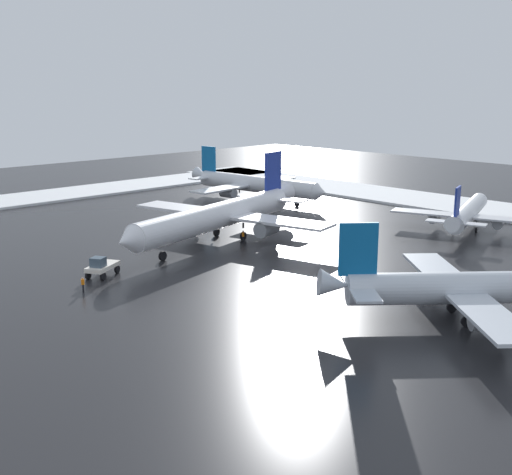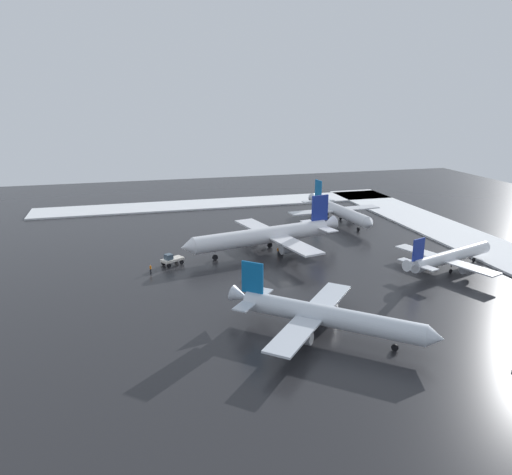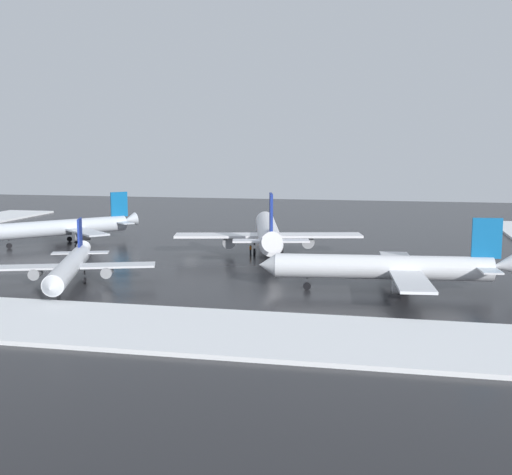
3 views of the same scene
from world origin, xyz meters
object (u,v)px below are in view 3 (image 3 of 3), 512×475
airplane_distant_tail (63,227)px  ground_crew_by_nose_gear (257,229)px  airplane_parked_portside (70,267)px  pushback_tug (270,230)px  airplane_foreground_jet (268,232)px  airplane_parked_starboard (389,267)px  ground_crew_mid_apron (251,249)px

airplane_distant_tail → ground_crew_by_nose_gear: (34.02, 23.17, -2.21)m
airplane_parked_portside → ground_crew_by_nose_gear: (13.62, 58.88, -1.73)m
airplane_distant_tail → pushback_tug: bearing=157.8°
pushback_tug → ground_crew_by_nose_gear: bearing=11.0°
airplane_foreground_jet → airplane_parked_starboard: 34.40m
airplane_parked_starboard → airplane_foreground_jet: bearing=-57.8°
airplane_distant_tail → airplane_parked_portside: airplane_distant_tail is taller
airplane_foreground_jet → pushback_tug: airplane_foreground_jet is taller
ground_crew_mid_apron → ground_crew_by_nose_gear: bearing=-135.0°
airplane_distant_tail → airplane_parked_starboard: (62.54, -30.08, 0.07)m
airplane_distant_tail → ground_crew_by_nose_gear: 41.22m
airplane_foreground_jet → airplane_parked_starboard: (21.18, -27.10, -0.61)m
airplane_distant_tail → ground_crew_mid_apron: (38.64, -4.98, -2.21)m
airplane_parked_starboard → pushback_tug: bearing=-68.9°
airplane_parked_portside → pushback_tug: 57.06m
airplane_foreground_jet → airplane_parked_portside: 38.88m
airplane_foreground_jet → ground_crew_by_nose_gear: bearing=2.9°
airplane_parked_portside → ground_crew_mid_apron: 35.78m
airplane_foreground_jet → ground_crew_by_nose_gear: size_ratio=22.80×
airplane_parked_portside → ground_crew_mid_apron: size_ratio=15.60×
airplane_parked_portside → ground_crew_by_nose_gear: airplane_parked_portside is taller
pushback_tug → airplane_foreground_jet: bearing=160.8°
pushback_tug → ground_crew_mid_apron: size_ratio=2.98×
airplane_parked_starboard → pushback_tug: airplane_parked_starboard is taller
pushback_tug → ground_crew_by_nose_gear: size_ratio=2.98×
airplane_foreground_jet → airplane_distant_tail: bearing=73.1°
airplane_parked_starboard → ground_crew_by_nose_gear: bearing=-67.7°
airplane_distant_tail → airplane_parked_portside: bearing=71.3°
airplane_distant_tail → ground_crew_mid_apron: 39.02m
airplane_distant_tail → ground_crew_mid_apron: size_ratio=15.40×
ground_crew_by_nose_gear → pushback_tug: bearing=-102.0°
airplane_foreground_jet → airplane_parked_starboard: size_ratio=1.18×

